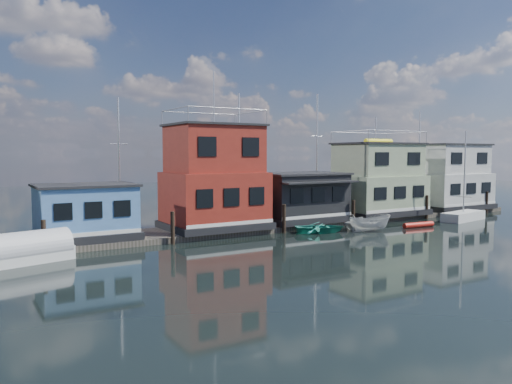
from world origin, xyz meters
TOP-DOWN VIEW (x-y plane):
  - ground at (0.00, 0.00)m, footprint 160.00×160.00m
  - dock at (0.00, 12.00)m, footprint 48.00×5.00m
  - houseboat_blue at (-18.00, 12.00)m, footprint 6.40×4.90m
  - houseboat_red at (-8.50, 12.00)m, footprint 7.40×5.90m
  - houseboat_dark at (-0.50, 11.98)m, footprint 7.40×6.10m
  - houseboat_green at (8.50, 12.00)m, footprint 8.40×5.90m
  - houseboat_white at (18.50, 12.00)m, footprint 8.40×5.90m
  - pilings at (-0.33, 9.20)m, footprint 42.28×0.28m
  - background_masts at (4.76, 18.00)m, footprint 36.40×0.16m
  - red_kayak at (7.14, 5.93)m, footprint 3.04×0.72m
  - dinghy_white at (1.92, 7.87)m, footprint 2.46×2.17m
  - motorboat at (2.16, 6.39)m, footprint 3.67×2.30m
  - tarp_runabout at (-22.00, 8.05)m, footprint 4.96×2.95m
  - dinghy_teal at (-1.51, 7.95)m, footprint 4.55×4.00m
  - day_sailer at (13.99, 6.76)m, footprint 5.35×2.59m

SIDE VIEW (x-z plane):
  - ground at x=0.00m, z-range 0.00..0.00m
  - dock at x=0.00m, z-range 0.00..0.40m
  - red_kayak at x=7.14m, z-range 0.00..0.44m
  - dinghy_teal at x=-1.51m, z-range 0.00..0.78m
  - day_sailer at x=13.99m, z-range -3.59..4.51m
  - dinghy_white at x=1.92m, z-range 0.00..1.22m
  - motorboat at x=2.16m, z-range 0.00..1.33m
  - tarp_runabout at x=-22.00m, z-range -0.24..1.65m
  - pilings at x=-0.33m, z-range 0.00..2.20m
  - houseboat_blue at x=-18.00m, z-range 0.38..4.04m
  - houseboat_dark at x=-0.50m, z-range 0.39..4.45m
  - houseboat_white at x=18.50m, z-range 0.21..6.87m
  - houseboat_green at x=8.50m, z-range 0.03..7.06m
  - houseboat_red at x=-8.50m, z-range -1.83..10.03m
  - background_masts at x=4.76m, z-range -0.45..11.55m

